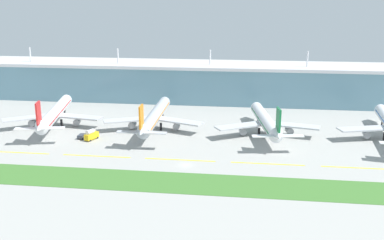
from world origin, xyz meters
name	(u,v)px	position (x,y,z in m)	size (l,w,h in m)	color
ground_plane	(186,165)	(0.00, 0.00, 0.00)	(600.00, 600.00, 0.00)	#9E9E99
terminal_building	(211,82)	(0.00, 109.58, 11.75)	(288.00, 34.00, 32.08)	#6693A8
airliner_nearest	(55,113)	(-71.65, 45.05, 6.45)	(47.77, 67.07, 18.90)	white
airliner_near_middle	(155,116)	(-21.47, 45.67, 6.45)	(48.78, 68.36, 18.90)	#ADB2BC
airliner_far_middle	(266,121)	(31.32, 43.41, 6.44)	(48.22, 60.15, 18.90)	silver
taxiway_stripe_west	(17,152)	(-71.00, 5.43, 0.02)	(28.00, 0.70, 0.04)	yellow
taxiway_stripe_mid_west	(97,156)	(-37.00, 5.43, 0.02)	(28.00, 0.70, 0.04)	yellow
taxiway_stripe_centre	(180,160)	(-3.00, 5.43, 0.02)	(28.00, 0.70, 0.04)	yellow
taxiway_stripe_mid_east	(267,164)	(31.00, 5.43, 0.02)	(28.00, 0.70, 0.04)	yellow
taxiway_stripe_east	(359,168)	(65.00, 5.43, 0.02)	(28.00, 0.70, 0.04)	yellow
grass_verge	(179,183)	(0.00, -16.66, 0.05)	(300.00, 18.00, 0.10)	#3D702D
pushback_tug	(81,136)	(-51.42, 26.97, 1.10)	(2.63, 4.47, 1.85)	#333842
fuel_truck	(91,135)	(-46.32, 25.69, 2.26)	(5.05, 7.65, 4.95)	gold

